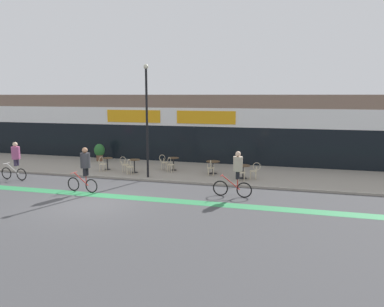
% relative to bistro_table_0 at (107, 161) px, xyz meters
% --- Properties ---
extents(ground_plane, '(120.00, 120.00, 0.00)m').
position_rel_bistro_table_0_xyz_m(ground_plane, '(2.63, -6.28, -0.62)').
color(ground_plane, '#424244').
extents(sidewalk_slab, '(40.00, 5.50, 0.12)m').
position_rel_bistro_table_0_xyz_m(sidewalk_slab, '(2.63, 0.97, -0.56)').
color(sidewalk_slab, gray).
rests_on(sidewalk_slab, ground).
extents(storefront_facade, '(40.00, 4.06, 4.57)m').
position_rel_bistro_table_0_xyz_m(storefront_facade, '(2.63, 5.68, 1.66)').
color(storefront_facade, '#7F6656').
rests_on(storefront_facade, ground).
extents(bike_lane_stripe, '(36.00, 0.70, 0.01)m').
position_rel_bistro_table_0_xyz_m(bike_lane_stripe, '(2.63, -4.98, -0.62)').
color(bike_lane_stripe, '#2D844C').
rests_on(bike_lane_stripe, ground).
extents(bistro_table_0, '(0.63, 0.63, 0.71)m').
position_rel_bistro_table_0_xyz_m(bistro_table_0, '(0.00, 0.00, 0.00)').
color(bistro_table_0, black).
rests_on(bistro_table_0, sidewalk_slab).
extents(bistro_table_1, '(0.66, 0.66, 0.77)m').
position_rel_bistro_table_0_xyz_m(bistro_table_1, '(1.93, -0.39, 0.04)').
color(bistro_table_1, black).
rests_on(bistro_table_1, sidewalk_slab).
extents(bistro_table_2, '(0.66, 0.66, 0.75)m').
position_rel_bistro_table_0_xyz_m(bistro_table_2, '(3.88, 0.87, 0.03)').
color(bistro_table_2, black).
rests_on(bistro_table_2, sidewalk_slab).
extents(bistro_table_3, '(0.78, 0.78, 0.72)m').
position_rel_bistro_table_0_xyz_m(bistro_table_3, '(6.36, 0.53, 0.02)').
color(bistro_table_3, black).
rests_on(bistro_table_3, sidewalk_slab).
extents(bistro_table_4, '(0.78, 0.78, 0.72)m').
position_rel_bistro_table_0_xyz_m(bistro_table_4, '(8.17, -0.25, 0.02)').
color(bistro_table_4, black).
rests_on(bistro_table_4, sidewalk_slab).
extents(cafe_chair_0_near, '(0.43, 0.59, 0.90)m').
position_rel_bistro_table_0_xyz_m(cafe_chair_0_near, '(-0.01, -0.63, 0.01)').
color(cafe_chair_0_near, beige).
rests_on(cafe_chair_0_near, sidewalk_slab).
extents(cafe_chair_1_near, '(0.40, 0.57, 0.90)m').
position_rel_bistro_table_0_xyz_m(cafe_chair_1_near, '(1.93, -1.02, 0.01)').
color(cafe_chair_1_near, beige).
rests_on(cafe_chair_1_near, sidewalk_slab).
extents(cafe_chair_1_side, '(0.58, 0.41, 0.90)m').
position_rel_bistro_table_0_xyz_m(cafe_chair_1_side, '(1.30, -0.39, 0.01)').
color(cafe_chair_1_side, beige).
rests_on(cafe_chair_1_side, sidewalk_slab).
extents(cafe_chair_2_near, '(0.44, 0.60, 0.90)m').
position_rel_bistro_table_0_xyz_m(cafe_chair_2_near, '(3.87, 0.25, 0.01)').
color(cafe_chair_2_near, beige).
rests_on(cafe_chair_2_near, sidewalk_slab).
extents(cafe_chair_2_side, '(0.60, 0.45, 0.90)m').
position_rel_bistro_table_0_xyz_m(cafe_chair_2_side, '(3.26, 0.88, 0.01)').
color(cafe_chair_2_side, beige).
rests_on(cafe_chair_2_side, sidewalk_slab).
extents(cafe_chair_3_near, '(0.44, 0.59, 0.90)m').
position_rel_bistro_table_0_xyz_m(cafe_chair_3_near, '(6.37, -0.09, 0.01)').
color(cafe_chair_3_near, beige).
rests_on(cafe_chair_3_near, sidewalk_slab).
extents(cafe_chair_4_near, '(0.43, 0.59, 0.90)m').
position_rel_bistro_table_0_xyz_m(cafe_chair_4_near, '(8.18, -0.88, 0.01)').
color(cafe_chair_4_near, beige).
rests_on(cafe_chair_4_near, sidewalk_slab).
extents(cafe_chair_4_side, '(0.57, 0.40, 0.90)m').
position_rel_bistro_table_0_xyz_m(cafe_chair_4_side, '(8.80, -0.25, 0.01)').
color(cafe_chair_4_side, beige).
rests_on(cafe_chair_4_side, sidewalk_slab).
extents(planter_pot, '(0.71, 0.71, 1.16)m').
position_rel_bistro_table_0_xyz_m(planter_pot, '(-1.95, 2.56, 0.15)').
color(planter_pot, brown).
rests_on(planter_pot, sidewalk_slab).
extents(lamp_post, '(0.26, 0.26, 6.03)m').
position_rel_bistro_table_0_xyz_m(lamp_post, '(3.13, -1.31, 2.93)').
color(lamp_post, black).
rests_on(lamp_post, sidewalk_slab).
extents(cyclist_0, '(1.69, 0.55, 2.14)m').
position_rel_bistro_table_0_xyz_m(cyclist_0, '(1.32, -4.65, 0.65)').
color(cyclist_0, black).
rests_on(cyclist_0, ground).
extents(cyclist_1, '(1.67, 0.50, 2.07)m').
position_rel_bistro_table_0_xyz_m(cyclist_1, '(-3.66, -3.36, 0.59)').
color(cyclist_1, black).
rests_on(cyclist_1, ground).
extents(cyclist_2, '(1.80, 0.50, 2.09)m').
position_rel_bistro_table_0_xyz_m(cyclist_2, '(8.32, -3.61, 0.56)').
color(cyclist_2, black).
rests_on(cyclist_2, ground).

